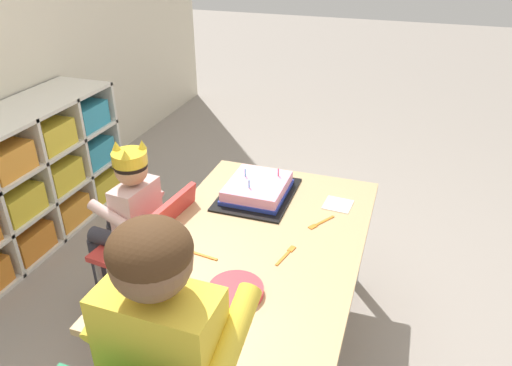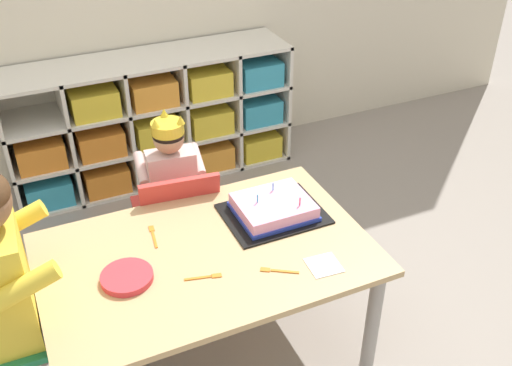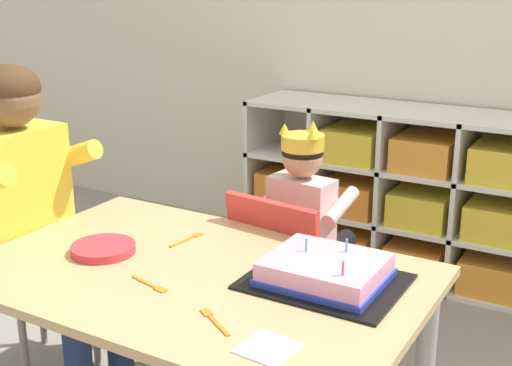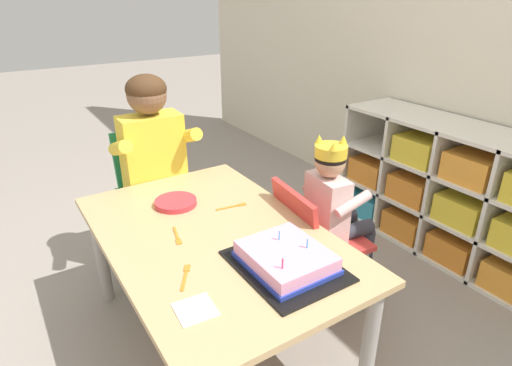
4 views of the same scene
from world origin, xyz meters
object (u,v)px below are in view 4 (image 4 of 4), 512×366
activity_table (214,249)px  adult_helper_seated (157,158)px  fork_by_napkin (185,275)px  classroom_chair_blue (313,236)px  fork_at_table_front_edge (233,206)px  child_with_crown (335,203)px  paper_plate_stack (176,202)px  fork_scattered_mid_table (177,237)px  birthday_cake_on_tray (286,259)px  classroom_chair_adult_side (153,185)px

activity_table → adult_helper_seated: size_ratio=1.15×
adult_helper_seated → fork_by_napkin: (0.82, -0.22, -0.10)m
classroom_chair_blue → adult_helper_seated: size_ratio=0.61×
classroom_chair_blue → fork_at_table_front_edge: bearing=65.0°
activity_table → classroom_chair_blue: size_ratio=1.89×
child_with_crown → paper_plate_stack: bearing=66.9°
adult_helper_seated → fork_scattered_mid_table: 0.60m
activity_table → birthday_cake_on_tray: (0.33, 0.11, 0.10)m
child_with_crown → fork_at_table_front_edge: bearing=70.9°
classroom_chair_blue → fork_by_napkin: bearing=109.2°
adult_helper_seated → fork_by_napkin: adult_helper_seated is taller
birthday_cake_on_tray → fork_by_napkin: birthday_cake_on_tray is taller
activity_table → paper_plate_stack: bearing=-174.9°
activity_table → fork_scattered_mid_table: 0.16m
paper_plate_stack → fork_by_napkin: (0.49, -0.18, -0.01)m
activity_table → child_with_crown: 0.59m
fork_by_napkin → child_with_crown: bearing=132.4°
birthday_cake_on_tray → paper_plate_stack: 0.64m
activity_table → classroom_chair_adult_side: (-0.75, 0.02, -0.02)m
birthday_cake_on_tray → fork_by_napkin: (-0.14, -0.31, -0.03)m
classroom_chair_blue → birthday_cake_on_tray: 0.51m
classroom_chair_adult_side → fork_by_napkin: bearing=-102.2°
classroom_chair_blue → fork_scattered_mid_table: size_ratio=4.88×
adult_helper_seated → fork_by_napkin: size_ratio=8.36×
birthday_cake_on_tray → fork_by_napkin: bearing=-113.7°
classroom_chair_adult_side → paper_plate_stack: (0.44, -0.05, 0.10)m
birthday_cake_on_tray → adult_helper_seated: bearing=-174.7°
child_with_crown → classroom_chair_adult_side: child_with_crown is taller
classroom_chair_adult_side → adult_helper_seated: adult_helper_seated is taller
classroom_chair_adult_side → adult_helper_seated: size_ratio=0.70×
child_with_crown → paper_plate_stack: child_with_crown is taller
fork_by_napkin → fork_scattered_mid_table: bearing=-164.8°
classroom_chair_blue → adult_helper_seated: (-0.66, -0.46, 0.26)m
fork_scattered_mid_table → classroom_chair_adult_side: bearing=1.3°
classroom_chair_blue → paper_plate_stack: 0.63m
classroom_chair_blue → fork_by_napkin: (0.15, -0.68, 0.15)m
classroom_chair_blue → birthday_cake_on_tray: size_ratio=1.63×
fork_by_napkin → classroom_chair_blue: bearing=134.9°
adult_helper_seated → birthday_cake_on_tray: (0.95, 0.09, -0.08)m
birthday_cake_on_tray → classroom_chair_adult_side: bearing=-175.4°
activity_table → fork_at_table_front_edge: size_ratio=8.62×
adult_helper_seated → paper_plate_stack: size_ratio=5.73×
paper_plate_stack → adult_helper_seated: bearing=171.8°
activity_table → fork_by_napkin: bearing=-46.6°
activity_table → paper_plate_stack: paper_plate_stack is taller
classroom_chair_blue → adult_helper_seated: bearing=41.3°
child_with_crown → activity_table: bearing=91.8°
classroom_chair_blue → fork_by_napkin: classroom_chair_blue is taller
classroom_chair_adult_side → classroom_chair_blue: bearing=-58.3°
classroom_chair_blue → birthday_cake_on_tray: (0.29, -0.37, 0.18)m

